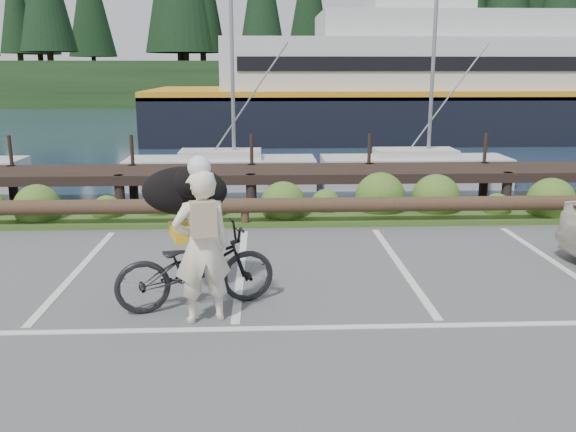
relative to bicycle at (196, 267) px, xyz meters
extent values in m
plane|color=#4E4E50|center=(0.54, -0.37, -0.56)|extent=(72.00, 72.00, 0.00)
plane|color=#1C2C43|center=(0.54, 47.63, -1.76)|extent=(160.00, 160.00, 0.00)
cube|color=#3D5B21|center=(0.54, 4.93, -0.51)|extent=(34.00, 1.60, 0.10)
imported|color=black|center=(0.00, 0.00, 0.00)|extent=(2.26, 1.32, 1.12)
imported|color=white|center=(0.14, -0.48, 0.42)|extent=(0.82, 0.65, 1.97)
ellipsoid|color=black|center=(-0.19, 0.66, 0.91)|extent=(0.90, 1.32, 0.69)
camera|label=1|loc=(0.90, -7.78, 2.58)|focal=38.00mm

